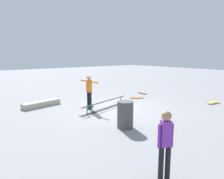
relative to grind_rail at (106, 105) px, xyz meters
The scene contains 10 objects.
ground_plane 0.56m from the grind_rail, 151.57° to the left, with size 60.00×60.00×0.00m, color gray.
grind_rail is the anchor object (origin of this frame).
skate_ledge 3.27m from the grind_rail, 46.63° to the right, with size 1.94×0.46×0.26m, color #B2A893.
skater_main 1.09m from the grind_rail, 37.48° to the right, with size 0.22×1.30×1.62m.
skateboard_main 0.78m from the grind_rail, 53.54° to the right, with size 0.66×0.75×0.09m.
bystander_purple_shirt 5.91m from the grind_rail, 65.28° to the left, with size 0.32×0.24×1.47m.
loose_skateboard_natural 4.53m from the grind_rail, 158.87° to the right, with size 0.36×0.82×0.09m.
loose_skateboard_yellow 5.76m from the grind_rail, 151.90° to the left, with size 0.82×0.38×0.09m.
loose_skateboard_orange 2.95m from the grind_rail, 165.18° to the right, with size 0.79×0.59×0.09m.
trash_bin 2.73m from the grind_rail, 68.22° to the left, with size 0.57×0.57×0.95m, color #47474C.
Camera 1 is at (6.20, 7.49, 2.57)m, focal length 33.17 mm.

